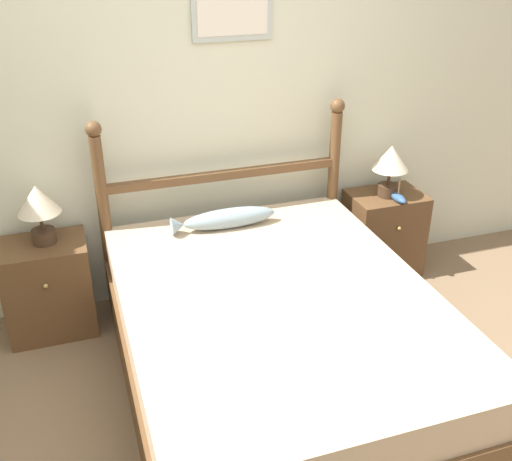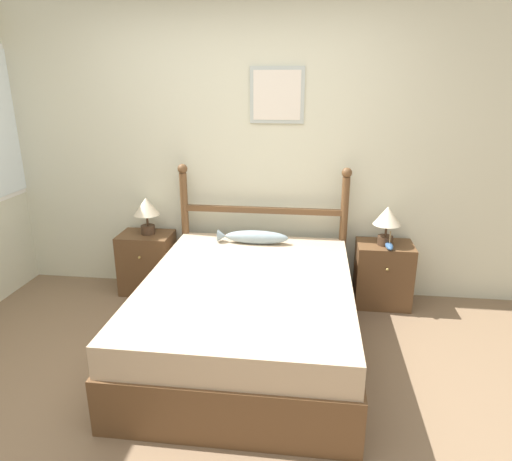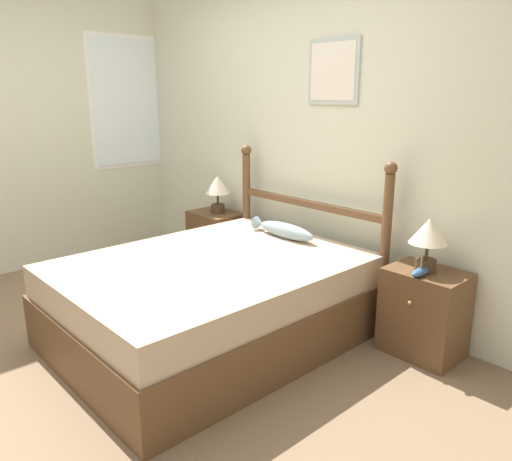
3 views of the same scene
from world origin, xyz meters
name	(u,v)px [view 1 (image 1 of 3)]	position (x,y,z in m)	size (l,w,h in m)	color
wall_back	(179,90)	(0.00, 1.73, 1.28)	(6.40, 0.08, 2.55)	beige
bed	(278,342)	(0.21, 0.63, 0.28)	(1.48, 1.94, 0.56)	brown
headboard	(225,196)	(0.21, 1.57, 0.67)	(1.50, 0.09, 1.19)	brown
nightstand_left	(49,287)	(-0.86, 1.50, 0.28)	(0.47, 0.37, 0.56)	brown
nightstand_right	(383,233)	(1.27, 1.50, 0.28)	(0.47, 0.37, 0.56)	brown
table_lamp_left	(38,205)	(-0.83, 1.51, 0.79)	(0.23, 0.23, 0.34)	#422D1E
table_lamp_right	(391,162)	(1.26, 1.48, 0.79)	(0.23, 0.23, 0.34)	#422D1E
model_boat	(398,197)	(1.28, 1.39, 0.58)	(0.06, 0.17, 0.15)	#335684
fish_pillow	(225,219)	(0.15, 1.36, 0.62)	(0.60, 0.12, 0.11)	#8499A3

